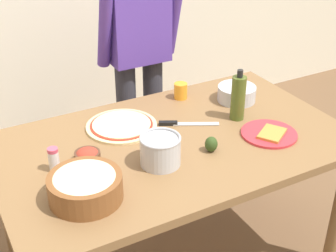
# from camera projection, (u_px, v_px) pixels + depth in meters

# --- Properties ---
(dining_table) EXTENTS (1.60, 0.96, 0.76)m
(dining_table) POSITION_uv_depth(u_px,v_px,m) (173.00, 157.00, 2.22)
(dining_table) COLOR brown
(dining_table) RESTS_ON ground
(person_cook) EXTENTS (0.49, 0.25, 1.62)m
(person_cook) POSITION_uv_depth(u_px,v_px,m) (138.00, 46.00, 2.75)
(person_cook) COLOR #2D2D38
(person_cook) RESTS_ON ground
(pizza_raw_on_board) EXTENTS (0.34, 0.34, 0.02)m
(pizza_raw_on_board) POSITION_uv_depth(u_px,v_px,m) (122.00, 126.00, 2.28)
(pizza_raw_on_board) COLOR beige
(pizza_raw_on_board) RESTS_ON dining_table
(plate_with_slice) EXTENTS (0.26, 0.26, 0.02)m
(plate_with_slice) POSITION_uv_depth(u_px,v_px,m) (269.00, 134.00, 2.21)
(plate_with_slice) COLOR red
(plate_with_slice) RESTS_ON dining_table
(popcorn_bowl) EXTENTS (0.28, 0.28, 0.11)m
(popcorn_bowl) POSITION_uv_depth(u_px,v_px,m) (85.00, 185.00, 1.78)
(popcorn_bowl) COLOR brown
(popcorn_bowl) RESTS_ON dining_table
(mixing_bowl_steel) EXTENTS (0.20, 0.20, 0.08)m
(mixing_bowl_steel) POSITION_uv_depth(u_px,v_px,m) (237.00, 94.00, 2.52)
(mixing_bowl_steel) COLOR #B7B7BC
(mixing_bowl_steel) RESTS_ON dining_table
(small_sauce_bowl) EXTENTS (0.11, 0.11, 0.06)m
(small_sauce_bowl) POSITION_uv_depth(u_px,v_px,m) (87.00, 156.00, 2.01)
(small_sauce_bowl) COLOR #4C2D1E
(small_sauce_bowl) RESTS_ON dining_table
(olive_oil_bottle) EXTENTS (0.07, 0.07, 0.26)m
(olive_oil_bottle) POSITION_uv_depth(u_px,v_px,m) (238.00, 97.00, 2.31)
(olive_oil_bottle) COLOR #47561E
(olive_oil_bottle) RESTS_ON dining_table
(steel_pot) EXTENTS (0.17, 0.17, 0.13)m
(steel_pot) POSITION_uv_depth(u_px,v_px,m) (160.00, 150.00, 1.98)
(steel_pot) COLOR #B7B7BC
(steel_pot) RESTS_ON dining_table
(cup_orange) EXTENTS (0.07, 0.07, 0.08)m
(cup_orange) POSITION_uv_depth(u_px,v_px,m) (181.00, 91.00, 2.54)
(cup_orange) COLOR orange
(cup_orange) RESTS_ON dining_table
(salt_shaker) EXTENTS (0.04, 0.04, 0.11)m
(salt_shaker) POSITION_uv_depth(u_px,v_px,m) (54.00, 159.00, 1.94)
(salt_shaker) COLOR white
(salt_shaker) RESTS_ON dining_table
(chef_knife) EXTENTS (0.27, 0.16, 0.02)m
(chef_knife) POSITION_uv_depth(u_px,v_px,m) (181.00, 124.00, 2.30)
(chef_knife) COLOR silver
(chef_knife) RESTS_ON dining_table
(avocado) EXTENTS (0.06, 0.06, 0.07)m
(avocado) POSITION_uv_depth(u_px,v_px,m) (211.00, 144.00, 2.08)
(avocado) COLOR #2D4219
(avocado) RESTS_ON dining_table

